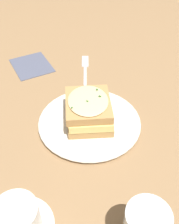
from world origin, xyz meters
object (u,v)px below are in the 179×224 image
(teacup_with_saucer, at_px, (18,221))
(fork, at_px, (85,66))
(sandwich, at_px, (89,110))
(dinner_plate, at_px, (90,122))
(napkin, at_px, (32,65))

(teacup_with_saucer, relative_size, fork, 0.92)
(sandwich, relative_size, fork, 1.16)
(dinner_plate, bearing_deg, sandwich, -175.91)
(dinner_plate, relative_size, teacup_with_saucer, 1.93)
(dinner_plate, height_order, napkin, dinner_plate)
(fork, bearing_deg, sandwich, -87.83)
(dinner_plate, relative_size, sandwich, 1.54)
(teacup_with_saucer, bearing_deg, napkin, 141.94)
(dinner_plate, distance_m, napkin, 0.33)
(dinner_plate, distance_m, fork, 0.27)
(dinner_plate, xyz_separation_m, sandwich, (-0.00, -0.00, 0.04))
(dinner_plate, distance_m, sandwich, 0.04)
(teacup_with_saucer, bearing_deg, fork, 123.08)
(dinner_plate, xyz_separation_m, napkin, (-0.32, 0.08, -0.01))
(dinner_plate, bearing_deg, fork, 133.37)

